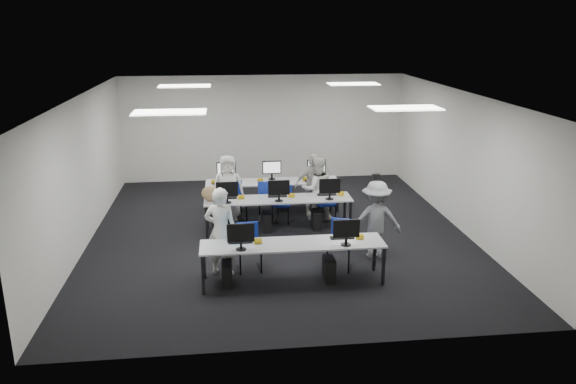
{
  "coord_description": "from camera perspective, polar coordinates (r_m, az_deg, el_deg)",
  "views": [
    {
      "loc": [
        -1.11,
        -11.38,
        4.4
      ],
      "look_at": [
        0.17,
        -0.23,
        1.0
      ],
      "focal_mm": 35.0,
      "sensor_mm": 36.0,
      "label": 1
    }
  ],
  "objects": [
    {
      "name": "student_1",
      "position": [
        12.87,
        2.99,
        0.31
      ],
      "size": [
        0.75,
        0.6,
        1.49
      ],
      "primitive_type": "imported",
      "rotation": [
        0.0,
        0.0,
        3.2
      ],
      "color": "beige",
      "rests_on": "ground"
    },
    {
      "name": "photographer",
      "position": [
        10.91,
        8.9,
        -2.8
      ],
      "size": [
        1.04,
        0.66,
        1.53
      ],
      "primitive_type": "imported",
      "rotation": [
        0.0,
        0.0,
        3.04
      ],
      "color": "gray",
      "rests_on": "ground"
    },
    {
      "name": "chair_5",
      "position": [
        13.0,
        -6.61,
        -1.83
      ],
      "size": [
        0.53,
        0.55,
        0.83
      ],
      "rotation": [
        0.0,
        0.0,
        -0.34
      ],
      "color": "navy",
      "rests_on": "ground"
    },
    {
      "name": "desk_back",
      "position": [
        13.54,
        -1.58,
        0.9
      ],
      "size": [
        3.2,
        0.7,
        0.73
      ],
      "color": "#BBBEBF",
      "rests_on": "ground"
    },
    {
      "name": "dslr_camera",
      "position": [
        10.84,
        8.94,
        1.59
      ],
      "size": [
        0.16,
        0.19,
        0.1
      ],
      "primitive_type": "cube",
      "rotation": [
        0.0,
        0.0,
        3.04
      ],
      "color": "black",
      "rests_on": "photographer"
    },
    {
      "name": "chair_2",
      "position": [
        12.9,
        -5.39,
        -1.79
      ],
      "size": [
        0.55,
        0.58,
        0.92
      ],
      "rotation": [
        0.0,
        0.0,
        0.23
      ],
      "color": "navy",
      "rests_on": "ground"
    },
    {
      "name": "chair_4",
      "position": [
        12.91,
        3.84,
        -1.84
      ],
      "size": [
        0.43,
        0.46,
        0.86
      ],
      "rotation": [
        0.0,
        0.0,
        0.01
      ],
      "color": "navy",
      "rests_on": "ground"
    },
    {
      "name": "chair_7",
      "position": [
        13.29,
        3.46,
        -1.32
      ],
      "size": [
        0.49,
        0.52,
        0.84
      ],
      "rotation": [
        0.0,
        0.0,
        -0.21
      ],
      "color": "navy",
      "rests_on": "ground"
    },
    {
      "name": "chair_3",
      "position": [
        12.87,
        -0.58,
        -1.91
      ],
      "size": [
        0.52,
        0.55,
        0.83
      ],
      "rotation": [
        0.0,
        0.0,
        -0.32
      ],
      "color": "navy",
      "rests_on": "ground"
    },
    {
      "name": "desk_mid",
      "position": [
        12.21,
        -1.01,
        -0.89
      ],
      "size": [
        3.2,
        0.7,
        0.73
      ],
      "color": "#BBBEBF",
      "rests_on": "ground"
    },
    {
      "name": "room",
      "position": [
        11.79,
        -0.93,
        2.61
      ],
      "size": [
        9.0,
        9.02,
        3.0
      ],
      "color": "black",
      "rests_on": "ground"
    },
    {
      "name": "chair_0",
      "position": [
        10.45,
        -3.98,
        -6.45
      ],
      "size": [
        0.46,
        0.5,
        0.86
      ],
      "rotation": [
        0.0,
        0.0,
        0.09
      ],
      "color": "navy",
      "rests_on": "ground"
    },
    {
      "name": "ceiling_panels",
      "position": [
        11.52,
        -0.97,
        9.79
      ],
      "size": [
        5.2,
        4.6,
        0.02
      ],
      "color": "white",
      "rests_on": "room"
    },
    {
      "name": "chair_1",
      "position": [
        10.55,
        5.32,
        -6.19
      ],
      "size": [
        0.59,
        0.61,
        0.9
      ],
      "rotation": [
        0.0,
        0.0,
        -0.38
      ],
      "color": "navy",
      "rests_on": "ground"
    },
    {
      "name": "equipment_front",
      "position": [
        9.87,
        -0.62,
        -7.32
      ],
      "size": [
        2.51,
        0.41,
        1.19
      ],
      "color": "#0C61A7",
      "rests_on": "desk_front"
    },
    {
      "name": "equipment_mid",
      "position": [
        12.28,
        -1.88,
        -2.38
      ],
      "size": [
        2.91,
        0.41,
        1.19
      ],
      "color": "white",
      "rests_on": "desk_mid"
    },
    {
      "name": "chair_6",
      "position": [
        12.99,
        -2.0,
        -1.52
      ],
      "size": [
        0.52,
        0.56,
        0.97
      ],
      "rotation": [
        0.0,
        0.0,
        -0.1
      ],
      "color": "navy",
      "rests_on": "ground"
    },
    {
      "name": "handbag",
      "position": [
        12.09,
        -7.86,
        -0.17
      ],
      "size": [
        0.46,
        0.35,
        0.33
      ],
      "primitive_type": "ellipsoid",
      "rotation": [
        0.0,
        0.0,
        -0.26
      ],
      "color": "tan",
      "rests_on": "desk_mid"
    },
    {
      "name": "student_3",
      "position": [
        13.17,
        2.51,
        0.73
      ],
      "size": [
        0.93,
        0.53,
        1.5
      ],
      "primitive_type": "imported",
      "rotation": [
        0.0,
        0.0,
        0.19
      ],
      "color": "beige",
      "rests_on": "ground"
    },
    {
      "name": "student_0",
      "position": [
        10.11,
        -6.82,
        -4.0
      ],
      "size": [
        0.69,
        0.55,
        1.64
      ],
      "primitive_type": "imported",
      "rotation": [
        0.0,
        0.0,
        2.84
      ],
      "color": "beige",
      "rests_on": "ground"
    },
    {
      "name": "desk_front",
      "position": [
        9.78,
        0.48,
        -5.5
      ],
      "size": [
        3.2,
        0.7,
        0.73
      ],
      "color": "#BBBEBF",
      "rests_on": "ground"
    },
    {
      "name": "equipment_back",
      "position": [
        13.67,
        -0.78,
        -0.35
      ],
      "size": [
        2.91,
        0.41,
        1.19
      ],
      "color": "white",
      "rests_on": "desk_back"
    },
    {
      "name": "student_2",
      "position": [
        12.94,
        -6.12,
        0.43
      ],
      "size": [
        0.78,
        0.54,
        1.52
      ],
      "primitive_type": "imported",
      "rotation": [
        0.0,
        0.0,
        0.07
      ],
      "color": "beige",
      "rests_on": "ground"
    }
  ]
}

